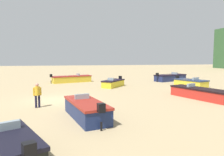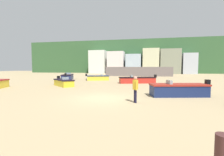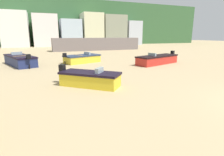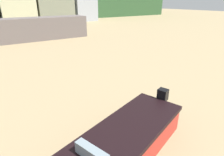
{
  "view_description": "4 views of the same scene",
  "coord_description": "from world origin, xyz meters",
  "px_view_note": "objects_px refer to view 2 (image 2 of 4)",
  "views": [
    {
      "loc": [
        16.38,
        0.92,
        3.23
      ],
      "look_at": [
        -4.51,
        5.58,
        1.19
      ],
      "focal_mm": 33.08,
      "sensor_mm": 36.0,
      "label": 1
    },
    {
      "loc": [
        2.77,
        -10.64,
        2.16
      ],
      "look_at": [
        -0.06,
        3.48,
        1.2
      ],
      "focal_mm": 25.3,
      "sensor_mm": 36.0,
      "label": 2
    },
    {
      "loc": [
        -8.77,
        -3.32,
        2.77
      ],
      "look_at": [
        -5.4,
        5.16,
        0.59
      ],
      "focal_mm": 28.66,
      "sensor_mm": 36.0,
      "label": 3
    },
    {
      "loc": [
        -0.21,
        8.37,
        3.97
      ],
      "look_at": [
        3.88,
        14.59,
        0.88
      ],
      "focal_mm": 30.01,
      "sensor_mm": 36.0,
      "label": 4
    }
  ],
  "objects_px": {
    "boat_navy_7": "(178,90)",
    "beach_walker_foreground": "(135,87)",
    "boat_yellow_2": "(64,83)",
    "boat_navy_5": "(68,77)",
    "boat_yellow_1": "(98,78)",
    "boat_red_0": "(137,80)"
  },
  "relations": [
    {
      "from": "boat_navy_7",
      "to": "beach_walker_foreground",
      "type": "xyz_separation_m",
      "value": [
        -3.09,
        -2.89,
        0.48
      ]
    },
    {
      "from": "boat_yellow_2",
      "to": "beach_walker_foreground",
      "type": "relative_size",
      "value": 2.08
    },
    {
      "from": "boat_navy_5",
      "to": "boat_navy_7",
      "type": "relative_size",
      "value": 1.17
    },
    {
      "from": "boat_navy_5",
      "to": "boat_navy_7",
      "type": "bearing_deg",
      "value": -60.6
    },
    {
      "from": "boat_yellow_2",
      "to": "boat_navy_5",
      "type": "distance_m",
      "value": 10.38
    },
    {
      "from": "beach_walker_foreground",
      "to": "boat_yellow_2",
      "type": "bearing_deg",
      "value": 36.04
    },
    {
      "from": "boat_yellow_1",
      "to": "boat_red_0",
      "type": "bearing_deg",
      "value": 42.36
    },
    {
      "from": "boat_yellow_1",
      "to": "beach_walker_foreground",
      "type": "height_order",
      "value": "beach_walker_foreground"
    },
    {
      "from": "boat_navy_5",
      "to": "boat_red_0",
      "type": "bearing_deg",
      "value": -38.59
    },
    {
      "from": "boat_yellow_1",
      "to": "boat_yellow_2",
      "type": "bearing_deg",
      "value": -29.08
    },
    {
      "from": "boat_red_0",
      "to": "boat_yellow_1",
      "type": "height_order",
      "value": "boat_red_0"
    },
    {
      "from": "boat_navy_7",
      "to": "beach_walker_foreground",
      "type": "relative_size",
      "value": 2.79
    },
    {
      "from": "boat_yellow_2",
      "to": "beach_walker_foreground",
      "type": "bearing_deg",
      "value": 91.89
    },
    {
      "from": "boat_red_0",
      "to": "boat_navy_5",
      "type": "bearing_deg",
      "value": 53.8
    },
    {
      "from": "boat_yellow_2",
      "to": "beach_walker_foreground",
      "type": "xyz_separation_m",
      "value": [
        8.63,
        -7.1,
        0.54
      ]
    },
    {
      "from": "boat_red_0",
      "to": "boat_navy_5",
      "type": "xyz_separation_m",
      "value": [
        -12.58,
        4.18,
        0.04
      ]
    },
    {
      "from": "boat_yellow_1",
      "to": "boat_navy_5",
      "type": "distance_m",
      "value": 5.87
    },
    {
      "from": "boat_yellow_2",
      "to": "boat_navy_7",
      "type": "bearing_deg",
      "value": 111.55
    },
    {
      "from": "boat_yellow_1",
      "to": "boat_navy_7",
      "type": "relative_size",
      "value": 0.89
    },
    {
      "from": "boat_yellow_2",
      "to": "boat_navy_5",
      "type": "height_order",
      "value": "boat_navy_5"
    },
    {
      "from": "boat_navy_5",
      "to": "beach_walker_foreground",
      "type": "height_order",
      "value": "beach_walker_foreground"
    },
    {
      "from": "boat_navy_7",
      "to": "beach_walker_foreground",
      "type": "bearing_deg",
      "value": 120.5
    }
  ]
}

